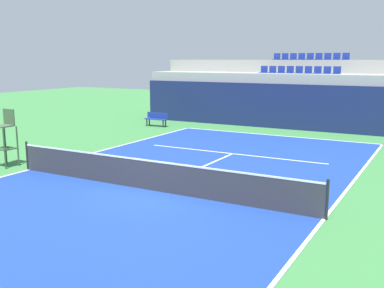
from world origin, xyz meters
TOP-DOWN VIEW (x-y plane):
  - ground_plane at (0.00, 0.00)m, footprint 80.00×80.00m
  - court_surface at (0.00, 0.00)m, footprint 11.00×24.00m
  - baseline_far at (0.00, 11.95)m, footprint 11.00×0.10m
  - sideline_left at (-5.45, 0.00)m, footprint 0.10×24.00m
  - sideline_right at (5.45, 0.00)m, footprint 0.10×24.00m
  - service_line_far at (0.00, 6.40)m, footprint 8.26×0.10m
  - centre_service_line at (0.00, 3.20)m, footprint 0.10×6.40m
  - back_wall at (0.00, 14.58)m, footprint 19.68×0.30m
  - stands_tier_lower at (0.00, 15.93)m, footprint 19.68×2.40m
  - stands_tier_upper at (0.00, 18.33)m, footprint 19.68×2.40m
  - seating_row_lower at (-0.00, 16.03)m, footprint 4.93×0.44m
  - seating_row_upper at (-0.00, 18.43)m, footprint 4.93×0.44m
  - tennis_net at (0.00, 0.00)m, footprint 11.08×0.08m
  - umpire_chair at (-6.70, 0.06)m, footprint 0.76×0.66m
  - player_bench at (-7.52, 11.74)m, footprint 1.50×0.40m

SIDE VIEW (x-z plane):
  - ground_plane at x=0.00m, z-range 0.00..0.00m
  - court_surface at x=0.00m, z-range 0.00..0.01m
  - baseline_far at x=0.00m, z-range 0.01..0.01m
  - sideline_left at x=-5.45m, z-range 0.01..0.01m
  - sideline_right at x=5.45m, z-range 0.01..0.01m
  - service_line_far at x=0.00m, z-range 0.01..0.01m
  - centre_service_line at x=0.00m, z-range 0.01..0.01m
  - player_bench at x=-7.52m, z-range 0.08..0.93m
  - tennis_net at x=0.00m, z-range -0.03..1.04m
  - umpire_chair at x=-6.70m, z-range 0.09..2.29m
  - back_wall at x=0.00m, z-range 0.00..2.65m
  - stands_tier_lower at x=0.00m, z-range 0.00..3.23m
  - stands_tier_upper at x=0.00m, z-range 0.00..4.03m
  - seating_row_lower at x=0.00m, z-range 3.13..3.57m
  - seating_row_upper at x=0.00m, z-range 3.94..4.38m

